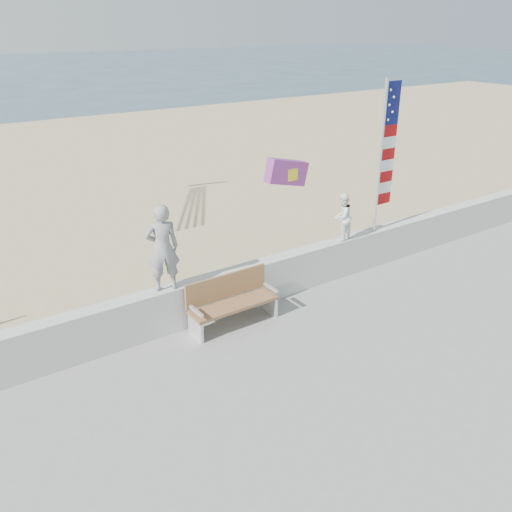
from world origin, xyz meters
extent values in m
plane|color=#2B4657|center=(0.00, 0.00, 0.00)|extent=(220.00, 220.00, 0.00)
cube|color=tan|center=(0.00, 9.00, 0.04)|extent=(90.00, 40.00, 0.08)
cube|color=gray|center=(0.00, -4.00, 0.13)|extent=(50.00, 12.40, 0.10)
cube|color=beige|center=(0.00, 2.00, 0.63)|extent=(30.00, 0.35, 0.90)
imported|color=gray|center=(-1.72, 2.00, 1.91)|extent=(0.69, 0.54, 1.66)
imported|color=white|center=(2.70, 2.00, 1.63)|extent=(0.62, 0.54, 1.10)
cube|color=#8F623E|center=(-0.56, 1.45, 0.62)|extent=(1.80, 0.50, 0.06)
cube|color=#9B7043|center=(-0.56, 1.72, 0.93)|extent=(1.80, 0.05, 0.50)
cube|color=silver|center=(-1.41, 1.45, 0.38)|extent=(0.06, 0.50, 0.40)
cube|color=white|center=(-1.41, 1.40, 0.78)|extent=(0.06, 0.45, 0.05)
cube|color=white|center=(0.29, 1.45, 0.38)|extent=(0.06, 0.50, 0.40)
cube|color=silver|center=(0.29, 1.40, 0.78)|extent=(0.06, 0.45, 0.05)
cylinder|color=silver|center=(3.76, 2.00, 2.83)|extent=(0.08, 0.08, 3.50)
cube|color=#0F1451|center=(4.00, 2.00, 4.03)|extent=(0.44, 0.02, 0.95)
cube|color=#9E0A0C|center=(4.00, 2.00, 1.84)|extent=(0.44, 0.02, 0.26)
cube|color=white|center=(4.00, 2.00, 2.10)|extent=(0.44, 0.02, 0.26)
cube|color=#9E0A0C|center=(4.00, 2.00, 2.37)|extent=(0.44, 0.02, 0.26)
cube|color=white|center=(4.00, 2.00, 2.63)|extent=(0.44, 0.02, 0.26)
cube|color=#9E0A0C|center=(4.00, 2.00, 2.89)|extent=(0.44, 0.02, 0.26)
cube|color=white|center=(4.00, 2.00, 3.16)|extent=(0.44, 0.02, 0.26)
cube|color=#9E0A0C|center=(4.00, 2.00, 3.42)|extent=(0.44, 0.02, 0.26)
sphere|color=white|center=(3.88, 1.98, 3.68)|extent=(0.06, 0.06, 0.06)
sphere|color=white|center=(4.00, 1.98, 3.84)|extent=(0.06, 0.06, 0.06)
sphere|color=white|center=(3.88, 1.98, 4.00)|extent=(0.06, 0.06, 0.06)
sphere|color=white|center=(4.00, 1.98, 4.16)|extent=(0.06, 0.06, 0.06)
sphere|color=white|center=(3.88, 1.98, 4.32)|extent=(0.06, 0.06, 0.06)
cube|color=red|center=(2.25, 3.52, 2.40)|extent=(1.14, 0.32, 0.78)
cube|color=yellow|center=(2.40, 3.52, 2.35)|extent=(0.40, 0.30, 0.29)
camera|label=1|loc=(-5.44, -6.44, 5.69)|focal=38.00mm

